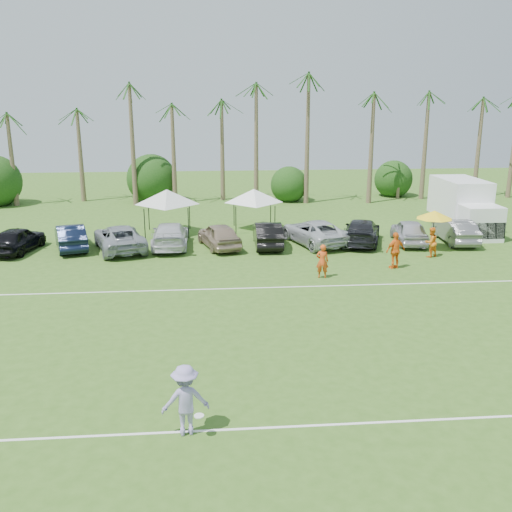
{
  "coord_description": "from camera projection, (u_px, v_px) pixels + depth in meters",
  "views": [
    {
      "loc": [
        -1.12,
        -11.79,
        8.77
      ],
      "look_at": [
        1.08,
        13.98,
        1.6
      ],
      "focal_mm": 40.0,
      "sensor_mm": 36.0,
      "label": 1
    }
  ],
  "objects": [
    {
      "name": "ground",
      "position": [
        261.0,
        475.0,
        13.75
      ],
      "size": [
        120.0,
        120.0,
        0.0
      ],
      "primitive_type": "plane",
      "color": "#375E1C",
      "rests_on": "ground"
    },
    {
      "name": "field_lines",
      "position": [
        241.0,
        340.0,
        21.43
      ],
      "size": [
        80.0,
        12.1,
        0.01
      ],
      "color": "white",
      "rests_on": "ground"
    },
    {
      "name": "palm_tree_1",
      "position": [
        11.0,
        104.0,
        46.61
      ],
      "size": [
        2.4,
        2.4,
        9.9
      ],
      "color": "brown",
      "rests_on": "ground"
    },
    {
      "name": "palm_tree_2",
      "position": [
        73.0,
        93.0,
        46.79
      ],
      "size": [
        2.4,
        2.4,
        10.9
      ],
      "color": "brown",
      "rests_on": "ground"
    },
    {
      "name": "palm_tree_3",
      "position": [
        121.0,
        82.0,
        46.89
      ],
      "size": [
        2.4,
        2.4,
        11.9
      ],
      "color": "brown",
      "rests_on": "ground"
    },
    {
      "name": "palm_tree_4",
      "position": [
        172.0,
        114.0,
        47.91
      ],
      "size": [
        2.4,
        2.4,
        8.9
      ],
      "color": "brown",
      "rests_on": "ground"
    },
    {
      "name": "palm_tree_5",
      "position": [
        219.0,
        103.0,
        48.01
      ],
      "size": [
        2.4,
        2.4,
        9.9
      ],
      "color": "brown",
      "rests_on": "ground"
    },
    {
      "name": "palm_tree_6",
      "position": [
        266.0,
        93.0,
        48.1
      ],
      "size": [
        2.4,
        2.4,
        10.9
      ],
      "color": "brown",
      "rests_on": "ground"
    },
    {
      "name": "palm_tree_7",
      "position": [
        313.0,
        82.0,
        48.2
      ],
      "size": [
        2.4,
        2.4,
        11.9
      ],
      "color": "brown",
      "rests_on": "ground"
    },
    {
      "name": "palm_tree_8",
      "position": [
        369.0,
        114.0,
        49.3
      ],
      "size": [
        2.4,
        2.4,
        8.9
      ],
      "color": "brown",
      "rests_on": "ground"
    },
    {
      "name": "palm_tree_9",
      "position": [
        426.0,
        103.0,
        49.48
      ],
      "size": [
        2.4,
        2.4,
        9.9
      ],
      "color": "brown",
      "rests_on": "ground"
    },
    {
      "name": "palm_tree_10",
      "position": [
        483.0,
        93.0,
        49.66
      ],
      "size": [
        2.4,
        2.4,
        10.9
      ],
      "color": "brown",
      "rests_on": "ground"
    },
    {
      "name": "bush_tree_0",
      "position": [
        0.0,
        182.0,
        49.16
      ],
      "size": [
        4.0,
        4.0,
        4.0
      ],
      "color": "brown",
      "rests_on": "ground"
    },
    {
      "name": "bush_tree_1",
      "position": [
        152.0,
        180.0,
        50.23
      ],
      "size": [
        4.0,
        4.0,
        4.0
      ],
      "color": "brown",
      "rests_on": "ground"
    },
    {
      "name": "bush_tree_2",
      "position": [
        287.0,
        179.0,
        51.21
      ],
      "size": [
        4.0,
        4.0,
        4.0
      ],
      "color": "brown",
      "rests_on": "ground"
    },
    {
      "name": "bush_tree_3",
      "position": [
        395.0,
        177.0,
        52.03
      ],
      "size": [
        4.0,
        4.0,
        4.0
      ],
      "color": "brown",
      "rests_on": "ground"
    },
    {
      "name": "sideline_player_a",
      "position": [
        322.0,
        261.0,
        28.64
      ],
      "size": [
        0.67,
        0.48,
        1.74
      ],
      "primitive_type": "imported",
      "rotation": [
        0.0,
        0.0,
        3.03
      ],
      "color": "#DA4A18",
      "rests_on": "ground"
    },
    {
      "name": "sideline_player_b",
      "position": [
        431.0,
        242.0,
        32.44
      ],
      "size": [
        1.02,
        0.92,
        1.72
      ],
      "primitive_type": "imported",
      "rotation": [
        0.0,
        0.0,
        3.54
      ],
      "color": "orange",
      "rests_on": "ground"
    },
    {
      "name": "sideline_player_c",
      "position": [
        395.0,
        250.0,
        30.2
      ],
      "size": [
        1.25,
        0.82,
        1.97
      ],
      "primitive_type": "imported",
      "rotation": [
        0.0,
        0.0,
        3.47
      ],
      "color": "orange",
      "rests_on": "ground"
    },
    {
      "name": "box_truck",
      "position": [
        464.0,
        204.0,
        38.51
      ],
      "size": [
        2.65,
        6.71,
        3.46
      ],
      "rotation": [
        0.0,
        0.0,
        -0.0
      ],
      "color": "white",
      "rests_on": "ground"
    },
    {
      "name": "canopy_tent_left",
      "position": [
        167.0,
        190.0,
        37.41
      ],
      "size": [
        4.3,
        4.3,
        3.49
      ],
      "color": "black",
      "rests_on": "ground"
    },
    {
      "name": "canopy_tent_right",
      "position": [
        254.0,
        189.0,
        38.75
      ],
      "size": [
        4.05,
        4.05,
        3.28
      ],
      "color": "black",
      "rests_on": "ground"
    },
    {
      "name": "market_umbrella",
      "position": [
        434.0,
        215.0,
        33.6
      ],
      "size": [
        2.14,
        2.14,
        2.39
      ],
      "color": "black",
      "rests_on": "ground"
    },
    {
      "name": "frisbee_player",
      "position": [
        185.0,
        400.0,
        15.21
      ],
      "size": [
        1.38,
        0.91,
        1.99
      ],
      "rotation": [
        0.0,
        0.0,
        3.28
      ],
      "color": "#9B8DC9",
      "rests_on": "ground"
    },
    {
      "name": "parked_car_0",
      "position": [
        17.0,
        239.0,
        33.52
      ],
      "size": [
        2.54,
        4.68,
        1.51
      ],
      "primitive_type": "imported",
      "rotation": [
        0.0,
        0.0,
        2.96
      ],
      "color": "black",
      "rests_on": "ground"
    },
    {
      "name": "parked_car_1",
      "position": [
        71.0,
        237.0,
        34.18
      ],
      "size": [
        2.9,
        4.86,
        1.51
      ],
      "primitive_type": "imported",
      "rotation": [
        0.0,
        0.0,
        3.45
      ],
      "color": "black",
      "rests_on": "ground"
    },
    {
      "name": "parked_car_2",
      "position": [
        119.0,
        238.0,
        33.91
      ],
      "size": [
        4.02,
        5.94,
        1.51
      ],
      "primitive_type": "imported",
      "rotation": [
        0.0,
        0.0,
        3.45
      ],
      "color": "#91979E",
      "rests_on": "ground"
    },
    {
      "name": "parked_car_3",
      "position": [
        170.0,
        235.0,
        34.62
      ],
      "size": [
        2.18,
        5.23,
        1.51
      ],
      "primitive_type": "imported",
      "rotation": [
        0.0,
        0.0,
        3.15
      ],
      "color": "silver",
      "rests_on": "ground"
    },
    {
      "name": "parked_car_4",
      "position": [
        219.0,
        235.0,
        34.51
      ],
      "size": [
        2.93,
        4.76,
        1.51
      ],
      "primitive_type": "imported",
      "rotation": [
        0.0,
        0.0,
        3.42
      ],
      "color": "gray",
      "rests_on": "ground"
    },
    {
      "name": "parked_car_5",
      "position": [
        268.0,
        234.0,
        34.83
      ],
      "size": [
        1.7,
        4.62,
        1.51
      ],
      "primitive_type": "imported",
      "rotation": [
        0.0,
        0.0,
        3.12
      ],
      "color": "black",
      "rests_on": "ground"
    },
    {
      "name": "parked_car_6",
      "position": [
        314.0,
        232.0,
        35.39
      ],
      "size": [
        4.07,
        5.95,
        1.51
      ],
      "primitive_type": "imported",
      "rotation": [
        0.0,
        0.0,
        3.46
      ],
      "color": "#B7BABE",
      "rests_on": "ground"
    },
    {
      "name": "parked_car_7",
      "position": [
        362.0,
        231.0,
        35.55
      ],
      "size": [
        3.65,
        5.61,
        1.51
      ],
      "primitive_type": "imported",
      "rotation": [
        0.0,
        0.0,
        2.82
      ],
      "color": "black",
      "rests_on": "ground"
    },
    {
      "name": "parked_car_8",
      "position": [
        409.0,
        231.0,
        35.55
      ],
      "size": [
        2.38,
        4.64,
        1.51
      ],
      "primitive_type": "imported",
      "rotation": [
        0.0,
        0.0,
        3.0
      ],
      "color": "#B7B5C0",
      "rests_on": "ground"
    },
    {
      "name": "parked_car_9",
      "position": [
        456.0,
        231.0,
        35.73
      ],
      "size": [
        1.9,
        4.68,
        1.51
      ],
      "primitive_type": "imported",
      "rotation": [
        0.0,
        0.0,
        3.08
      ],
      "color": "slate",
      "rests_on": "ground"
    }
  ]
}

